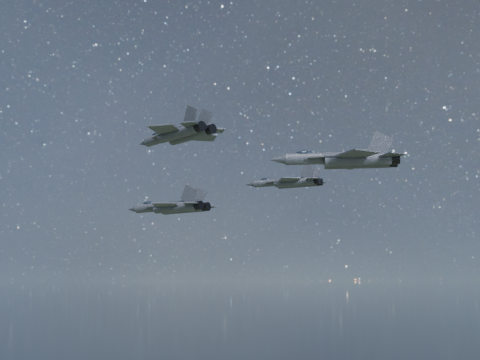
% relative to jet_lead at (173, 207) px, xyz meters
% --- Properties ---
extents(jet_lead, '(18.84, 13.16, 4.74)m').
position_rel_jet_lead_xyz_m(jet_lead, '(0.00, 0.00, 0.00)').
color(jet_lead, '#32363F').
extents(jet_left, '(15.35, 10.97, 3.93)m').
position_rel_jet_lead_xyz_m(jet_left, '(18.85, 9.69, 4.64)').
color(jet_left, '#32363F').
extents(jet_right, '(14.97, 9.95, 3.81)m').
position_rel_jet_lead_xyz_m(jet_right, '(16.91, -25.96, 5.33)').
color(jet_right, '#32363F').
extents(jet_slot, '(17.85, 11.98, 4.51)m').
position_rel_jet_lead_xyz_m(jet_slot, '(35.25, -13.42, 2.81)').
color(jet_slot, '#32363F').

